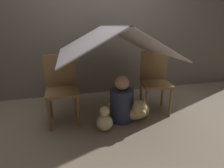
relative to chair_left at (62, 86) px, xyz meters
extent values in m
plane|color=gray|center=(0.64, -0.30, -0.47)|extent=(8.80, 8.80, 0.00)
cube|color=#6B6056|center=(0.64, 0.90, 0.78)|extent=(7.00, 0.05, 2.50)
cylinder|color=brown|center=(-0.16, -0.24, -0.27)|extent=(0.04, 0.04, 0.40)
cylinder|color=brown|center=(0.17, -0.23, -0.27)|extent=(0.04, 0.04, 0.40)
cylinder|color=brown|center=(-0.17, 0.09, -0.27)|extent=(0.04, 0.04, 0.40)
cylinder|color=brown|center=(0.16, 0.10, -0.27)|extent=(0.04, 0.04, 0.40)
cube|color=brown|center=(0.00, -0.07, -0.05)|extent=(0.40, 0.40, 0.04)
cube|color=brown|center=(0.00, 0.11, 0.18)|extent=(0.39, 0.05, 0.42)
cylinder|color=brown|center=(1.08, -0.20, -0.27)|extent=(0.04, 0.04, 0.40)
cylinder|color=brown|center=(1.41, -0.26, -0.27)|extent=(0.04, 0.04, 0.40)
cylinder|color=brown|center=(1.15, 0.12, -0.27)|extent=(0.04, 0.04, 0.40)
cylinder|color=brown|center=(1.47, 0.06, -0.27)|extent=(0.04, 0.04, 0.40)
cube|color=brown|center=(1.28, -0.07, -0.05)|extent=(0.45, 0.45, 0.04)
cube|color=brown|center=(1.31, 0.11, 0.18)|extent=(0.39, 0.10, 0.42)
cube|color=silver|center=(0.32, -0.07, 0.55)|extent=(0.64, 1.35, 0.35)
cube|color=silver|center=(0.96, -0.07, 0.55)|extent=(0.64, 1.35, 0.35)
cube|color=silver|center=(0.64, -0.07, 0.72)|extent=(0.04, 1.35, 0.01)
cylinder|color=#2D3351|center=(0.74, -0.19, -0.26)|extent=(0.30, 0.30, 0.43)
sphere|color=tan|center=(0.74, -0.19, 0.04)|extent=(0.18, 0.18, 0.18)
ellipsoid|color=tan|center=(0.92, -0.22, -0.35)|extent=(0.40, 0.24, 0.26)
sphere|color=tan|center=(0.92, -0.38, -0.23)|extent=(0.19, 0.19, 0.19)
ellipsoid|color=tan|center=(0.92, -0.46, -0.25)|extent=(0.07, 0.09, 0.07)
cone|color=tan|center=(0.86, -0.38, -0.16)|extent=(0.07, 0.07, 0.08)
cone|color=tan|center=(0.97, -0.38, -0.16)|extent=(0.07, 0.07, 0.08)
cube|color=#E5CC66|center=(0.83, -0.01, -0.42)|extent=(0.40, 0.32, 0.10)
sphere|color=beige|center=(0.47, -0.37, -0.38)|extent=(0.20, 0.20, 0.20)
sphere|color=beige|center=(0.47, -0.37, -0.22)|extent=(0.12, 0.12, 0.12)
camera|label=1|loc=(0.12, -2.17, 0.72)|focal=28.00mm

